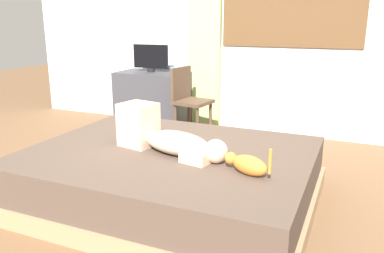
{
  "coord_description": "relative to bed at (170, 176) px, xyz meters",
  "views": [
    {
      "loc": [
        1.37,
        -2.46,
        1.4
      ],
      "look_at": [
        0.17,
        0.3,
        0.57
      ],
      "focal_mm": 36.54,
      "sensor_mm": 36.0,
      "label": 1
    }
  ],
  "objects": [
    {
      "name": "back_wall_with_window",
      "position": [
        -0.05,
        2.28,
        1.25
      ],
      "size": [
        6.4,
        0.14,
        2.9
      ],
      "color": "silver",
      "rests_on": "ground"
    },
    {
      "name": "desk",
      "position": [
        -1.19,
        1.88,
        0.16
      ],
      "size": [
        0.9,
        0.56,
        0.74
      ],
      "color": "#38383D",
      "rests_on": "ground"
    },
    {
      "name": "person_lying",
      "position": [
        -0.01,
        -0.03,
        0.33
      ],
      "size": [
        0.94,
        0.41,
        0.34
      ],
      "color": "#CCB299",
      "rests_on": "bed"
    },
    {
      "name": "tv_monitor",
      "position": [
        -1.21,
        1.88,
        0.71
      ],
      "size": [
        0.48,
        0.1,
        0.35
      ],
      "color": "black",
      "rests_on": "desk"
    },
    {
      "name": "chair_by_desk",
      "position": [
        -0.56,
        1.59,
        0.3
      ],
      "size": [
        0.43,
        0.43,
        0.86
      ],
      "color": "#4C3828",
      "rests_on": "ground"
    },
    {
      "name": "curtain_left",
      "position": [
        -0.59,
        2.16,
        1.06
      ],
      "size": [
        0.44,
        0.06,
        2.55
      ],
      "primitive_type": "cube",
      "color": "#ADCC75",
      "rests_on": "ground"
    },
    {
      "name": "bed",
      "position": [
        0.0,
        0.0,
        0.0
      ],
      "size": [
        2.19,
        1.73,
        0.42
      ],
      "color": "#997A56",
      "rests_on": "ground"
    },
    {
      "name": "cat",
      "position": [
        0.68,
        -0.23,
        0.28
      ],
      "size": [
        0.34,
        0.19,
        0.21
      ],
      "color": "#C67A2D",
      "rests_on": "bed"
    },
    {
      "name": "ground_plane",
      "position": [
        -0.07,
        -0.1,
        -0.21
      ],
      "size": [
        16.0,
        16.0,
        0.0
      ],
      "primitive_type": "plane",
      "color": "brown"
    },
    {
      "name": "cup",
      "position": [
        -0.81,
        1.71,
        0.58
      ],
      "size": [
        0.07,
        0.07,
        0.1
      ],
      "primitive_type": "cylinder",
      "color": "teal",
      "rests_on": "desk"
    }
  ]
}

